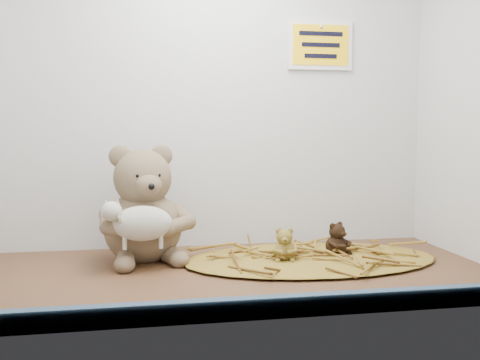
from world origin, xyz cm
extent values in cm
cube|color=#402616|center=(0.00, 0.00, 0.00)|extent=(120.00, 60.00, 0.40)
cube|color=silver|center=(0.00, 30.00, 45.00)|extent=(120.00, 0.40, 90.00)
cube|color=#3A5470|center=(0.00, -28.80, 1.80)|extent=(119.28, 2.20, 3.60)
ellipsoid|color=olive|center=(21.11, 7.78, 0.60)|extent=(62.44, 36.26, 1.21)
cube|color=yellow|center=(30.00, 29.40, 55.00)|extent=(16.00, 1.20, 11.00)
camera|label=1|loc=(-18.16, -114.37, 31.35)|focal=40.00mm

